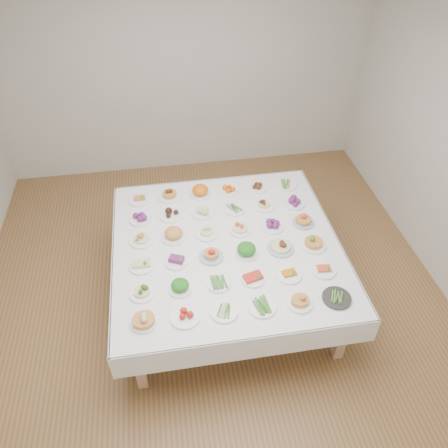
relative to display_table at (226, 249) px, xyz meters
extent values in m
plane|color=#91603C|center=(-0.16, 0.09, -0.68)|extent=(5.00, 5.00, 0.00)
cube|color=silver|center=(-0.16, 0.09, 2.12)|extent=(5.00, 5.00, 0.02)
cube|color=beige|center=(-0.16, 2.59, 0.72)|extent=(5.00, 0.02, 2.80)
cube|color=white|center=(0.00, 0.00, 0.04)|extent=(2.20, 2.20, 0.06)
cube|color=white|center=(0.00, 1.10, -0.07)|extent=(2.22, 0.02, 0.28)
cube|color=white|center=(0.00, -1.10, -0.07)|extent=(2.22, 0.02, 0.28)
cube|color=white|center=(1.10, 0.00, -0.07)|extent=(0.02, 2.22, 0.28)
cube|color=white|center=(-1.10, 0.00, -0.07)|extent=(0.01, 2.22, 0.28)
cube|color=tan|center=(-0.92, -0.92, -0.34)|extent=(0.09, 0.09, 0.69)
cube|color=tan|center=(0.92, -0.92, -0.34)|extent=(0.09, 0.09, 0.69)
cube|color=tan|center=(-0.92, 0.92, -0.34)|extent=(0.09, 0.09, 0.69)
cube|color=tan|center=(0.92, 0.92, -0.34)|extent=(0.09, 0.09, 0.69)
cylinder|color=white|center=(-0.82, -0.81, 0.07)|extent=(0.21, 0.21, 0.02)
cylinder|color=white|center=(-0.48, -0.81, 0.07)|extent=(0.24, 0.24, 0.02)
cylinder|color=white|center=(-0.16, -0.81, 0.07)|extent=(0.23, 0.23, 0.02)
cylinder|color=white|center=(0.17, -0.82, 0.07)|extent=(0.23, 0.23, 0.02)
cylinder|color=white|center=(0.49, -0.82, 0.07)|extent=(0.22, 0.22, 0.02)
cylinder|color=#2C2927|center=(0.82, -0.83, 0.07)|extent=(0.25, 0.25, 0.02)
cylinder|color=white|center=(-0.83, -0.50, 0.07)|extent=(0.22, 0.22, 0.02)
cylinder|color=white|center=(-0.50, -0.50, 0.07)|extent=(0.21, 0.21, 0.02)
cylinder|color=white|center=(-0.15, -0.50, 0.07)|extent=(0.21, 0.21, 0.02)
cylinder|color=white|center=(0.16, -0.49, 0.07)|extent=(0.21, 0.21, 0.02)
cylinder|color=white|center=(0.49, -0.50, 0.07)|extent=(0.23, 0.23, 0.02)
cylinder|color=white|center=(0.82, -0.50, 0.07)|extent=(0.23, 0.23, 0.02)
cylinder|color=white|center=(-0.82, -0.17, 0.07)|extent=(0.23, 0.23, 0.02)
cylinder|color=white|center=(-0.50, -0.17, 0.07)|extent=(0.21, 0.21, 0.02)
cylinder|color=#4C66B2|center=(-0.17, -0.16, 0.07)|extent=(0.23, 0.23, 0.02)
cylinder|color=white|center=(0.16, -0.17, 0.07)|extent=(0.22, 0.22, 0.02)
cylinder|color=#4C66B2|center=(0.50, -0.16, 0.07)|extent=(0.25, 0.25, 0.02)
cylinder|color=white|center=(0.83, -0.16, 0.07)|extent=(0.25, 0.25, 0.02)
cylinder|color=white|center=(-0.82, 0.17, 0.07)|extent=(0.23, 0.23, 0.02)
cylinder|color=white|center=(-0.50, 0.17, 0.07)|extent=(0.24, 0.24, 0.02)
cylinder|color=white|center=(-0.17, 0.17, 0.07)|extent=(0.23, 0.23, 0.02)
cylinder|color=white|center=(0.17, 0.17, 0.07)|extent=(0.22, 0.22, 0.02)
cylinder|color=white|center=(0.50, 0.16, 0.07)|extent=(0.23, 0.23, 0.02)
cylinder|color=#4C66B2|center=(0.83, 0.17, 0.07)|extent=(0.22, 0.22, 0.02)
cylinder|color=white|center=(-0.82, 0.49, 0.07)|extent=(0.22, 0.22, 0.02)
cylinder|color=white|center=(-0.50, 0.50, 0.07)|extent=(0.24, 0.24, 0.02)
cylinder|color=white|center=(-0.17, 0.50, 0.07)|extent=(0.24, 0.24, 0.02)
cylinder|color=white|center=(0.17, 0.50, 0.07)|extent=(0.23, 0.23, 0.02)
cylinder|color=white|center=(0.49, 0.50, 0.07)|extent=(0.23, 0.23, 0.02)
cylinder|color=white|center=(0.82, 0.49, 0.07)|extent=(0.22, 0.22, 0.02)
cylinder|color=white|center=(-0.82, 0.82, 0.07)|extent=(0.24, 0.24, 0.02)
cylinder|color=white|center=(-0.50, 0.83, 0.07)|extent=(0.25, 0.25, 0.02)
cylinder|color=white|center=(-0.16, 0.82, 0.07)|extent=(0.23, 0.23, 0.02)
cylinder|color=white|center=(0.16, 0.83, 0.07)|extent=(0.22, 0.22, 0.02)
cylinder|color=white|center=(0.50, 0.83, 0.07)|extent=(0.22, 0.22, 0.02)
cylinder|color=white|center=(0.82, 0.83, 0.07)|extent=(0.25, 0.25, 0.02)
camera|label=1|loc=(-0.52, -3.02, 3.04)|focal=35.00mm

